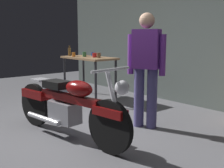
# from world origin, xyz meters

# --- Properties ---
(ground_plane) EXTENTS (12.00, 12.00, 0.00)m
(ground_plane) POSITION_xyz_m (0.00, 0.00, 0.00)
(ground_plane) COLOR slate
(back_wall) EXTENTS (8.00, 0.12, 3.10)m
(back_wall) POSITION_xyz_m (0.00, 2.80, 1.55)
(back_wall) COLOR #56605B
(back_wall) RESTS_ON ground_plane
(workbench) EXTENTS (1.30, 0.64, 0.90)m
(workbench) POSITION_xyz_m (-1.85, 1.59, 0.79)
(workbench) COLOR #99724C
(workbench) RESTS_ON ground_plane
(motorcycle) EXTENTS (2.18, 0.67, 1.00)m
(motorcycle) POSITION_xyz_m (-0.05, -0.05, 0.45)
(motorcycle) COLOR black
(motorcycle) RESTS_ON ground_plane
(person_standing) EXTENTS (0.53, 0.36, 1.67)m
(person_standing) POSITION_xyz_m (0.31, 1.07, 0.93)
(person_standing) COLOR #4F4A83
(person_standing) RESTS_ON ground_plane
(storage_bin) EXTENTS (0.44, 0.32, 0.34)m
(storage_bin) POSITION_xyz_m (-2.00, 0.84, 0.17)
(storage_bin) COLOR gray
(storage_bin) RESTS_ON ground_plane
(mug_green_speckled) EXTENTS (0.12, 0.08, 0.11)m
(mug_green_speckled) POSITION_xyz_m (-1.97, 1.56, 0.95)
(mug_green_speckled) COLOR #3D7F4C
(mug_green_speckled) RESTS_ON workbench
(mug_yellow_tall) EXTENTS (0.11, 0.08, 0.09)m
(mug_yellow_tall) POSITION_xyz_m (-2.25, 1.77, 0.94)
(mug_yellow_tall) COLOR yellow
(mug_yellow_tall) RESTS_ON workbench
(mug_orange_travel) EXTENTS (0.10, 0.07, 0.10)m
(mug_orange_travel) POSITION_xyz_m (-2.11, 1.37, 0.95)
(mug_orange_travel) COLOR orange
(mug_orange_travel) RESTS_ON workbench
(mug_blue_enamel) EXTENTS (0.11, 0.08, 0.09)m
(mug_blue_enamel) POSITION_xyz_m (-2.02, 1.83, 0.94)
(mug_blue_enamel) COLOR #2D51AD
(mug_blue_enamel) RESTS_ON workbench
(mug_brown_stoneware) EXTENTS (0.11, 0.08, 0.11)m
(mug_brown_stoneware) POSITION_xyz_m (-1.52, 1.61, 0.95)
(mug_brown_stoneware) COLOR brown
(mug_brown_stoneware) RESTS_ON workbench
(mug_red_diner) EXTENTS (0.12, 0.09, 0.09)m
(mug_red_diner) POSITION_xyz_m (-1.67, 1.61, 0.95)
(mug_red_diner) COLOR red
(mug_red_diner) RESTS_ON workbench
(bottle) EXTENTS (0.06, 0.06, 0.24)m
(bottle) POSITION_xyz_m (-2.42, 1.46, 1.00)
(bottle) COLOR olive
(bottle) RESTS_ON workbench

